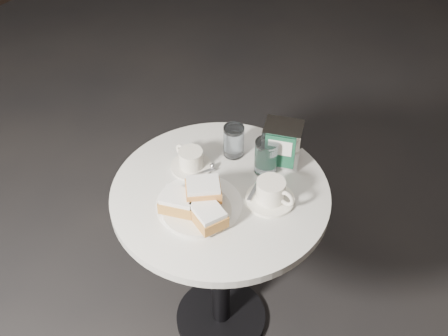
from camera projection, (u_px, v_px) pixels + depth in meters
ground at (221, 319)px, 2.29m from camera, size 7.00×7.00×0.00m
cafe_table at (220, 232)px, 1.92m from camera, size 0.70×0.70×0.74m
sugar_spill at (199, 204)px, 1.74m from camera, size 0.30×0.30×0.00m
beignet_plate at (197, 205)px, 1.68m from camera, size 0.23×0.22×0.10m
coffee_cup_left at (191, 160)px, 1.84m from camera, size 0.16×0.16×0.07m
coffee_cup_right at (271, 193)px, 1.73m from camera, size 0.16×0.16×0.08m
water_glass_left at (234, 141)px, 1.87m from camera, size 0.09×0.09×0.11m
water_glass_right at (266, 157)px, 1.81m from camera, size 0.09×0.09×0.12m
napkin_dispenser at (282, 143)px, 1.84m from camera, size 0.15×0.14×0.14m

